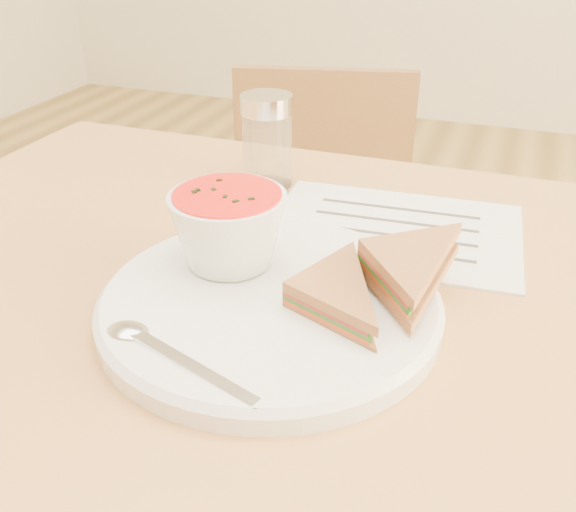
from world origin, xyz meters
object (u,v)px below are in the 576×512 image
at_px(chair_far, 314,292).
at_px(soup_bowl, 229,233).
at_px(plate, 270,305).
at_px(condiment_shaker, 267,141).

bearing_deg(chair_far, soup_bowl, 85.39).
relative_size(chair_far, soup_bowl, 7.27).
xyz_separation_m(plate, condiment_shaker, (-0.11, 0.27, 0.05)).
bearing_deg(condiment_shaker, plate, -67.90).
relative_size(plate, soup_bowl, 2.79).
distance_m(plate, condiment_shaker, 0.30).
height_order(chair_far, condiment_shaker, condiment_shaker).
xyz_separation_m(chair_far, soup_bowl, (0.08, -0.54, 0.41)).
bearing_deg(chair_far, plate, 90.12).
bearing_deg(soup_bowl, condiment_shaker, 103.36).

